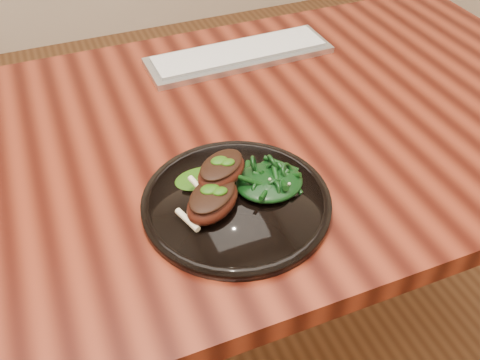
% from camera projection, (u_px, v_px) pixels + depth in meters
% --- Properties ---
extents(desk, '(1.60, 0.80, 0.75)m').
position_uv_depth(desk, '(201.00, 173.00, 1.01)').
color(desk, black).
rests_on(desk, ground).
extents(plate, '(0.29, 0.29, 0.02)m').
position_uv_depth(plate, '(236.00, 202.00, 0.82)').
color(plate, black).
rests_on(plate, desk).
extents(lamb_chop_front, '(0.12, 0.11, 0.04)m').
position_uv_depth(lamb_chop_front, '(212.00, 200.00, 0.78)').
color(lamb_chop_front, '#3F150C').
rests_on(lamb_chop_front, plate).
extents(lamb_chop_back, '(0.11, 0.10, 0.04)m').
position_uv_depth(lamb_chop_back, '(221.00, 170.00, 0.80)').
color(lamb_chop_back, '#3F150C').
rests_on(lamb_chop_back, plate).
extents(herb_smear, '(0.08, 0.05, 0.01)m').
position_uv_depth(herb_smear, '(200.00, 178.00, 0.84)').
color(herb_smear, '#154006').
rests_on(herb_smear, plate).
extents(greens_heap, '(0.11, 0.10, 0.04)m').
position_uv_depth(greens_heap, '(269.00, 179.00, 0.82)').
color(greens_heap, black).
rests_on(greens_heap, plate).
extents(keyboard, '(0.41, 0.13, 0.02)m').
position_uv_depth(keyboard, '(239.00, 54.00, 1.16)').
color(keyboard, silver).
rests_on(keyboard, desk).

